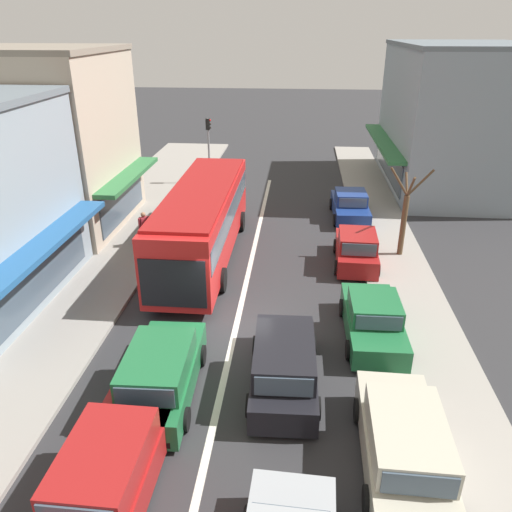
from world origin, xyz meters
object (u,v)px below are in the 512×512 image
Objects in this scene: parked_sedan_kerb_second at (373,320)px; traffic_light_downstreet at (209,140)px; pedestrian_with_handbag_near at (145,227)px; wagon_adjacent_lane_lead at (110,469)px; wagon_behind_bus_near at (161,373)px; parked_wagon_kerb_front at (404,444)px; city_bus at (203,218)px; street_tree_right at (405,216)px; wagon_adjacent_lane_trail at (284,364)px; parked_hatchback_kerb_third at (356,249)px; parked_sedan_kerb_rear at (350,206)px.

traffic_light_downstreet reaches higher than parked_sedan_kerb_second.
wagon_adjacent_lane_lead is at bearing -76.57° from pedestrian_with_handbag_near.
parked_wagon_kerb_front is (6.16, -1.97, 0.00)m from wagon_behind_bus_near.
city_bus is 8.68m from street_tree_right.
wagon_adjacent_lane_trail is (3.83, -8.35, -1.14)m from city_bus.
parked_hatchback_kerb_third is 9.49m from pedestrian_with_handbag_near.
parked_wagon_kerb_front is 1.12× the size of street_tree_right.
street_tree_right reaches higher than parked_wagon_kerb_front.
wagon_behind_bus_near is 10.36m from pedestrian_with_handbag_near.
wagon_adjacent_lane_lead is 13.73m from parked_hatchback_kerb_third.
parked_sedan_kerb_second is at bearing -90.81° from parked_sedan_kerb_rear.
parked_wagon_kerb_front is 10.90m from parked_hatchback_kerb_third.
city_bus is at bearing -14.70° from pedestrian_with_handbag_near.
wagon_adjacent_lane_lead is at bearing -88.78° from city_bus.
parked_sedan_kerb_rear is at bearing 70.06° from wagon_adjacent_lane_lead.
street_tree_right is at bearing -44.33° from traffic_light_downstreet.
parked_hatchback_kerb_third reaches higher than parked_sedan_kerb_rear.
parked_sedan_kerb_rear is (6.52, 17.97, -0.08)m from wagon_adjacent_lane_lead.
traffic_light_downstreet is 1.04× the size of street_tree_right.
wagon_behind_bus_near is 1.01× the size of wagon_adjacent_lane_lead.
parked_sedan_kerb_second is at bearing -107.13° from street_tree_right.
wagon_adjacent_lane_lead is 1.21× the size of parked_hatchback_kerb_third.
parked_wagon_kerb_front reaches higher than parked_hatchback_kerb_third.
parked_sedan_kerb_second is (2.79, 2.72, -0.08)m from wagon_adjacent_lane_trail.
city_bus is at bearing 114.66° from wagon_adjacent_lane_trail.
wagon_behind_bus_near reaches higher than parked_sedan_kerb_second.
wagon_adjacent_lane_lead is 13.44m from pedestrian_with_handbag_near.
wagon_adjacent_lane_trail is 1.07× the size of parked_sedan_kerb_rear.
city_bus reaches higher than parked_hatchback_kerb_third.
parked_hatchback_kerb_third reaches higher than parked_sedan_kerb_second.
parked_sedan_kerb_rear is (0.20, 5.78, -0.05)m from parked_hatchback_kerb_third.
city_bus reaches higher than parked_wagon_kerb_front.
city_bus is 2.39× the size of wagon_adjacent_lane_trail.
street_tree_right reaches higher than pedestrian_with_handbag_near.
city_bus is 2.39× the size of wagon_behind_bus_near.
city_bus is at bearing 93.13° from wagon_behind_bus_near.
wagon_behind_bus_near is (-3.34, -0.70, 0.00)m from wagon_adjacent_lane_trail.
parked_wagon_kerb_front is 1.07× the size of parked_sedan_kerb_second.
wagon_behind_bus_near and parked_wagon_kerb_front have the same top height.
wagon_adjacent_lane_trail is at bearing 48.05° from wagon_adjacent_lane_lead.
wagon_adjacent_lane_lead is at bearing -94.04° from wagon_behind_bus_near.
wagon_adjacent_lane_trail is 1.00× the size of parked_wagon_kerb_front.
traffic_light_downstreet is at bearing 83.33° from pedestrian_with_handbag_near.
pedestrian_with_handbag_near is (-3.35, 9.79, 0.32)m from wagon_behind_bus_near.
traffic_light_downstreet is (-8.25, 11.08, 2.15)m from parked_hatchback_kerb_third.
wagon_adjacent_lane_trail is 8.67m from parked_hatchback_kerb_third.
parked_sedan_kerb_second is at bearing 29.15° from wagon_behind_bus_near.
street_tree_right is (1.98, 11.92, 1.15)m from parked_wagon_kerb_front.
wagon_adjacent_lane_lead is at bearing -131.95° from wagon_adjacent_lane_trail.
traffic_light_downstreet is (-1.66, 10.96, 0.97)m from city_bus.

